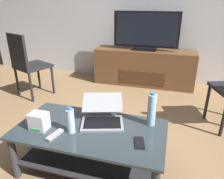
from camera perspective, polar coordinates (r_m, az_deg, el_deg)
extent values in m
plane|color=olive|center=(2.13, -2.00, -17.85)|extent=(7.68, 7.68, 0.00)
cube|color=#2D383D|center=(1.80, -5.88, -10.58)|extent=(1.23, 0.64, 0.02)
cube|color=#2D2D33|center=(1.95, -5.57, -16.89)|extent=(1.09, 0.56, 0.02)
cylinder|color=#2D2D33|center=(2.00, -24.73, -16.25)|extent=(0.06, 0.06, 0.39)
cylinder|color=#2D2D33|center=(2.35, -16.32, -8.73)|extent=(0.06, 0.06, 0.39)
cylinder|color=#2D2D33|center=(2.04, 12.85, -13.60)|extent=(0.06, 0.06, 0.39)
cube|color=brown|center=(3.77, 8.55, 5.93)|extent=(1.69, 0.45, 0.61)
cube|color=#432A18|center=(3.60, 7.92, 3.07)|extent=(0.76, 0.01, 0.21)
cube|color=black|center=(3.67, 8.81, 10.76)|extent=(0.37, 0.20, 0.05)
cube|color=black|center=(3.62, 9.11, 15.54)|extent=(1.06, 0.04, 0.57)
cube|color=black|center=(3.60, 9.06, 15.50)|extent=(0.99, 0.01, 0.51)
cylinder|color=black|center=(2.88, 24.06, -3.13)|extent=(0.04, 0.04, 0.45)
cylinder|color=black|center=(2.58, 27.70, -6.77)|extent=(0.04, 0.04, 0.45)
cube|color=black|center=(3.46, -20.38, 5.88)|extent=(0.57, 0.57, 0.04)
cube|color=black|center=(3.30, -23.92, 9.11)|extent=(0.40, 0.19, 0.50)
cylinder|color=black|center=(3.47, -15.55, 2.38)|extent=(0.04, 0.04, 0.44)
cylinder|color=black|center=(3.78, -19.01, 3.59)|extent=(0.04, 0.04, 0.44)
cylinder|color=black|center=(3.29, -20.82, 0.50)|extent=(0.04, 0.04, 0.44)
cylinder|color=black|center=(3.60, -24.00, 1.92)|extent=(0.04, 0.04, 0.44)
cube|color=gray|center=(1.83, -2.61, -9.07)|extent=(0.41, 0.33, 0.02)
cube|color=black|center=(1.83, -2.62, -8.80)|extent=(0.35, 0.27, 0.00)
cube|color=gray|center=(1.91, -2.56, -3.41)|extent=(0.40, 0.32, 0.09)
cube|color=teal|center=(1.91, -2.56, -3.50)|extent=(0.36, 0.28, 0.08)
cube|color=silver|center=(1.84, -18.92, -8.00)|extent=(0.14, 0.11, 0.14)
cube|color=#19D84C|center=(1.83, -19.75, -10.11)|extent=(0.08, 0.00, 0.01)
cylinder|color=#99C6E5|center=(1.80, 10.55, -5.41)|extent=(0.07, 0.07, 0.28)
cylinder|color=blue|center=(1.73, 10.90, -1.10)|extent=(0.04, 0.04, 0.02)
cylinder|color=silver|center=(1.72, -11.01, -8.29)|extent=(0.06, 0.06, 0.20)
cylinder|color=blue|center=(1.67, -11.30, -5.05)|extent=(0.03, 0.03, 0.02)
cube|color=black|center=(1.63, 7.35, -13.96)|extent=(0.10, 0.15, 0.01)
cube|color=#99999E|center=(1.75, -15.05, -11.64)|extent=(0.08, 0.17, 0.02)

